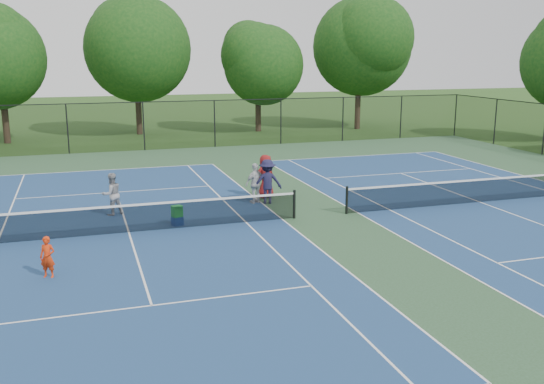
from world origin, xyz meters
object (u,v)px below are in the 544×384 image
object	(u,v)px
bystander_b	(267,182)
instructor	(112,194)
tree_back_d	(360,42)
child_player	(48,257)
tree_back_c	(258,59)
bystander_a	(256,183)
tree_back_b	(135,44)
ball_hopper	(177,211)
bystander_c	(266,176)
ball_crate	(177,221)

from	to	relation	value
bystander_b	instructor	bearing A→B (deg)	10.25
tree_back_d	child_player	bearing A→B (deg)	-129.07
tree_back_c	bystander_a	world-z (taller)	tree_back_c
tree_back_b	tree_back_d	world-z (taller)	tree_back_d
tree_back_d	child_player	distance (m)	36.11
ball_hopper	bystander_b	bearing A→B (deg)	27.86
ball_hopper	instructor	bearing A→B (deg)	133.92
tree_back_b	child_player	xyz separation A→B (m)	(-5.42, -29.61, -6.02)
tree_back_b	bystander_c	xyz separation A→B (m)	(2.94, -22.49, -5.69)
child_player	bystander_a	bearing A→B (deg)	63.42
tree_back_b	tree_back_d	size ratio (longest dim) A/B	0.97
tree_back_d	child_player	xyz separation A→B (m)	(-22.42, -27.61, -6.25)
instructor	ball_hopper	bearing A→B (deg)	112.03
tree_back_d	bystander_b	world-z (taller)	tree_back_d
instructor	ball_hopper	xyz separation A→B (m)	(2.08, -2.16, -0.28)
tree_back_c	instructor	world-z (taller)	tree_back_c
tree_back_c	tree_back_d	distance (m)	8.17
instructor	bystander_a	xyz separation A→B (m)	(5.63, 0.13, 0.02)
instructor	ball_crate	bearing A→B (deg)	112.03
bystander_c	ball_hopper	world-z (taller)	bystander_c
tree_back_c	tree_back_b	bearing A→B (deg)	173.66
bystander_c	tree_back_d	bearing A→B (deg)	-148.33
bystander_b	bystander_c	world-z (taller)	bystander_c
tree_back_b	bystander_a	size ratio (longest dim) A/B	6.11
bystander_b	bystander_c	size ratio (longest dim) A/B	0.99
bystander_a	ball_hopper	xyz separation A→B (m)	(-3.55, -2.29, -0.30)
tree_back_b	child_player	distance (m)	30.70
ball_crate	ball_hopper	world-z (taller)	ball_hopper
tree_back_c	bystander_b	size ratio (longest dim) A/B	4.68
tree_back_d	bystander_c	xyz separation A→B (m)	(-14.06, -20.49, -5.91)
tree_back_c	ball_crate	size ratio (longest dim) A/B	23.72
tree_back_b	bystander_b	distance (m)	24.32
instructor	tree_back_c	bearing A→B (deg)	-140.75
bystander_b	ball_crate	xyz separation A→B (m)	(-3.99, -2.11, -0.74)
child_player	bystander_a	world-z (taller)	bystander_a
bystander_b	bystander_a	bearing A→B (deg)	-11.88
ball_crate	tree_back_c	bearing A→B (deg)	67.31
bystander_b	tree_back_d	bearing A→B (deg)	-112.90
ball_crate	tree_back_b	bearing A→B (deg)	87.12
instructor	ball_hopper	distance (m)	3.01
tree_back_c	child_player	bearing A→B (deg)	-116.74
bystander_c	tree_back_c	bearing A→B (deg)	-129.62
bystander_a	tree_back_b	bearing A→B (deg)	-103.58
tree_back_c	child_player	distance (m)	32.41
tree_back_d	ball_crate	distance (m)	30.59
instructor	ball_crate	world-z (taller)	instructor
tree_back_c	tree_back_d	bearing A→B (deg)	-7.13
tree_back_d	bystander_c	bearing A→B (deg)	-124.46
tree_back_c	ball_crate	world-z (taller)	tree_back_c
child_player	bystander_c	distance (m)	10.98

